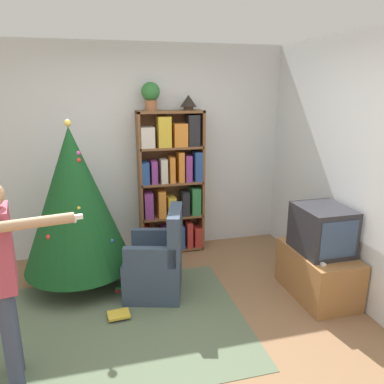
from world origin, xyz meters
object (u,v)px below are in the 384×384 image
Objects in this scene: television at (322,229)px; table_lamp at (188,101)px; standing_person at (3,270)px; bookshelf at (172,184)px; potted_plant at (151,94)px; armchair at (157,265)px; christmas_tree at (74,200)px.

table_lamp is (-1.00, 1.48, 1.19)m from television.
standing_person is 7.53× the size of table_lamp.
bookshelf is at bearing 131.37° from standing_person.
table_lamp is (0.46, 0.00, -0.09)m from potted_plant.
table_lamp reaches higher than bookshelf.
armchair is at bearing 117.89° from standing_person.
potted_plant is (-1.45, 1.48, 1.28)m from television.
standing_person is at bearing -124.22° from potted_plant.
table_lamp is at bearing 24.42° from christmas_tree.
table_lamp is at bearing 127.72° from standing_person.
potted_plant reaches higher than armchair.
television is 1.70m from armchair.
table_lamp is (0.59, 1.03, 1.59)m from armchair.
christmas_tree is at bearing -155.58° from table_lamp.
potted_plant reaches higher than television.
standing_person is 2.85m from table_lamp.
table_lamp reaches higher than standing_person.
standing_person is at bearing -128.74° from bookshelf.
standing_person is at bearing -170.14° from television.
television is 2.43m from potted_plant.
christmas_tree is (-1.15, -0.61, 0.05)m from bookshelf.
armchair is at bearing 164.33° from television.
armchair is 1.99m from table_lamp.
table_lamp is (1.37, 0.62, 0.95)m from christmas_tree.
bookshelf is 3.31× the size of television.
potted_plant reaches higher than bookshelf.
bookshelf is 1.12m from potted_plant.
potted_plant is 0.46m from table_lamp.
potted_plant is at bearing 177.42° from bookshelf.
bookshelf is 1.02× the size of christmas_tree.
table_lamp is at bearing 165.76° from armchair.
potted_plant reaches higher than table_lamp.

